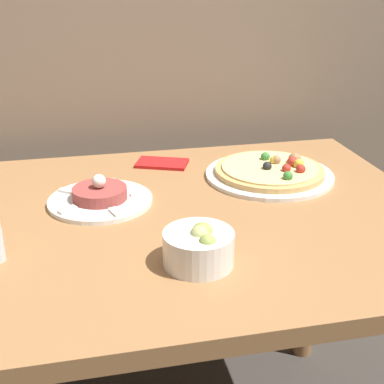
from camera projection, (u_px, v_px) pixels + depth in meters
dining_table at (154, 258)px, 1.14m from camera, size 1.20×0.82×0.73m
pizza_plate at (271, 172)px, 1.30m from camera, size 0.31×0.31×0.05m
tartare_plate at (100, 197)px, 1.16m from camera, size 0.23×0.23×0.07m
small_bowl at (199, 247)px, 0.91m from camera, size 0.12×0.12×0.08m
napkin at (162, 163)px, 1.38m from camera, size 0.15×0.12×0.01m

